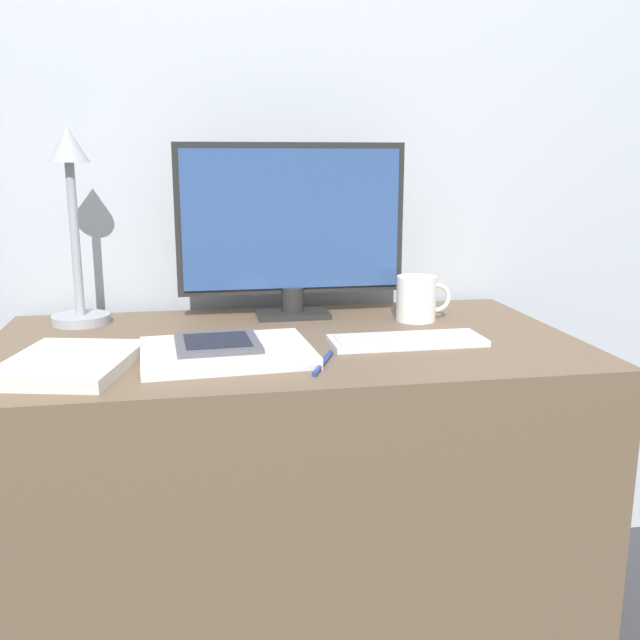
% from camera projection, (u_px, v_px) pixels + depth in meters
% --- Properties ---
extents(wall_back, '(3.60, 0.05, 2.40)m').
position_uv_depth(wall_back, '(261.00, 114.00, 1.73)').
color(wall_back, '#B2BCC6').
rests_on(wall_back, ground_plane).
extents(desk, '(1.18, 0.66, 0.73)m').
position_uv_depth(desk, '(287.00, 505.00, 1.53)').
color(desk, brown).
rests_on(desk, ground_plane).
extents(monitor, '(0.52, 0.11, 0.40)m').
position_uv_depth(monitor, '(292.00, 227.00, 1.62)').
color(monitor, '#262626').
rests_on(monitor, desk).
extents(keyboard, '(0.31, 0.11, 0.01)m').
position_uv_depth(keyboard, '(407.00, 340.00, 1.42)').
color(keyboard, silver).
rests_on(keyboard, desk).
extents(laptop, '(0.32, 0.26, 0.02)m').
position_uv_depth(laptop, '(226.00, 352.00, 1.32)').
color(laptop, silver).
rests_on(laptop, desk).
extents(ereader, '(0.16, 0.17, 0.01)m').
position_uv_depth(ereader, '(217.00, 343.00, 1.33)').
color(ereader, '#4C4C51').
rests_on(ereader, laptop).
extents(desk_lamp, '(0.13, 0.13, 0.43)m').
position_uv_depth(desk_lamp, '(73.00, 212.00, 1.54)').
color(desk_lamp, '#999EA8').
rests_on(desk_lamp, desk).
extents(notebook, '(0.26, 0.30, 0.02)m').
position_uv_depth(notebook, '(69.00, 363.00, 1.24)').
color(notebook, silver).
rests_on(notebook, desk).
extents(coffee_mug, '(0.13, 0.09, 0.10)m').
position_uv_depth(coffee_mug, '(417.00, 298.00, 1.61)').
color(coffee_mug, white).
rests_on(coffee_mug, desk).
extents(pen, '(0.06, 0.14, 0.01)m').
position_uv_depth(pen, '(323.00, 363.00, 1.27)').
color(pen, navy).
rests_on(pen, desk).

